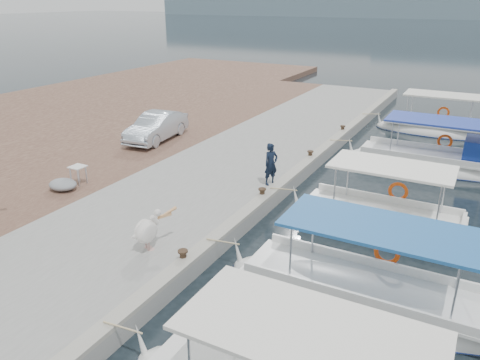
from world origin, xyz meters
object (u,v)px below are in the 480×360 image
(fishing_caique_c, at_px, (380,224))
(fishing_caique_d, at_px, (435,164))
(fishing_caique_e, at_px, (433,131))
(parked_car, at_px, (156,127))
(fisherman, at_px, (271,164))
(pelican, at_px, (148,230))
(fishing_caique_b, at_px, (362,299))

(fishing_caique_c, distance_m, fishing_caique_d, 7.14)
(fishing_caique_e, height_order, parked_car, fishing_caique_e)
(fishing_caique_d, relative_size, fisherman, 4.86)
(fishing_caique_c, relative_size, pelican, 4.44)
(fishing_caique_e, xyz_separation_m, fisherman, (-4.42, -12.69, 1.19))
(fishing_caique_e, bearing_deg, fishing_caique_d, -82.45)
(fishing_caique_b, height_order, fisherman, fishing_caique_b)
(fishing_caique_b, xyz_separation_m, fishing_caique_d, (0.32, 11.54, 0.06))
(fishing_caique_d, xyz_separation_m, pelican, (-6.26, -12.58, 0.90))
(fishing_caique_b, bearing_deg, parked_car, 147.70)
(fisherman, distance_m, parked_car, 8.07)
(fishing_caique_b, height_order, fishing_caique_d, same)
(fisherman, bearing_deg, pelican, -160.55)
(pelican, bearing_deg, fishing_caique_b, 9.87)
(fishing_caique_c, height_order, fishing_caique_d, same)
(fishing_caique_b, bearing_deg, fishing_caique_d, 88.39)
(fishing_caique_b, height_order, fishing_caique_c, same)
(fishing_caique_c, distance_m, fisherman, 4.59)
(fishing_caique_e, distance_m, parked_car, 15.60)
(fishing_caique_b, height_order, fishing_caique_e, same)
(fishing_caique_b, bearing_deg, fishing_caique_c, 96.95)
(fishing_caique_b, distance_m, fishing_caique_d, 11.55)
(fishing_caique_c, relative_size, parked_car, 1.54)
(fishing_caique_e, distance_m, pelican, 19.65)
(fishing_caique_b, xyz_separation_m, pelican, (-5.94, -1.03, 0.96))
(fishing_caique_b, distance_m, fishing_caique_e, 17.83)
(fishing_caique_e, bearing_deg, fisherman, -109.19)
(fishing_caique_e, relative_size, fisherman, 3.96)
(pelican, height_order, parked_car, parked_car)
(fisherman, bearing_deg, fishing_caique_c, -69.97)
(fishing_caique_b, distance_m, fisherman, 7.21)
(fishing_caique_d, relative_size, fishing_caique_e, 1.23)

